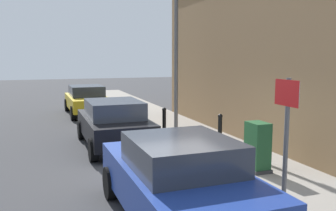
% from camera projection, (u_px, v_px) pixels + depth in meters
% --- Properties ---
extents(ground, '(80.00, 80.00, 0.00)m').
position_uv_depth(ground, '(172.00, 175.00, 8.53)').
color(ground, '#38383A').
extents(sidewalk, '(2.59, 30.00, 0.15)m').
position_uv_depth(sidewalk, '(164.00, 124.00, 14.75)').
color(sidewalk, gray).
rests_on(sidewalk, ground).
extents(corner_building, '(6.25, 10.58, 9.65)m').
position_uv_depth(corner_building, '(302.00, 1.00, 13.06)').
color(corner_building, olive).
rests_on(corner_building, ground).
extents(car_blue, '(1.94, 4.04, 1.50)m').
position_uv_depth(car_blue, '(179.00, 180.00, 5.94)').
color(car_blue, navy).
rests_on(car_blue, ground).
extents(car_black, '(1.90, 3.93, 1.47)m').
position_uv_depth(car_black, '(114.00, 123.00, 11.11)').
color(car_black, black).
rests_on(car_black, ground).
extents(car_yellow, '(1.91, 4.11, 1.41)m').
position_uv_depth(car_yellow, '(87.00, 100.00, 17.51)').
color(car_yellow, gold).
rests_on(car_yellow, ground).
extents(utility_cabinet, '(0.46, 0.61, 1.15)m').
position_uv_depth(utility_cabinet, '(257.00, 149.00, 8.32)').
color(utility_cabinet, '#1E4C28').
rests_on(utility_cabinet, sidewalk).
extents(bollard_near_cabinet, '(0.14, 0.14, 1.04)m').
position_uv_depth(bollard_near_cabinet, '(220.00, 131.00, 10.24)').
color(bollard_near_cabinet, black).
rests_on(bollard_near_cabinet, sidewalk).
extents(bollard_far_kerb, '(0.14, 0.14, 1.04)m').
position_uv_depth(bollard_far_kerb, '(164.00, 122.00, 11.53)').
color(bollard_far_kerb, black).
rests_on(bollard_far_kerb, sidewalk).
extents(street_sign, '(0.08, 0.60, 2.30)m').
position_uv_depth(street_sign, '(286.00, 125.00, 6.02)').
color(street_sign, '#59595B').
rests_on(street_sign, sidewalk).
extents(lamppost, '(0.20, 0.44, 5.72)m').
position_uv_depth(lamppost, '(176.00, 43.00, 12.86)').
color(lamppost, '#59595B').
rests_on(lamppost, sidewalk).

